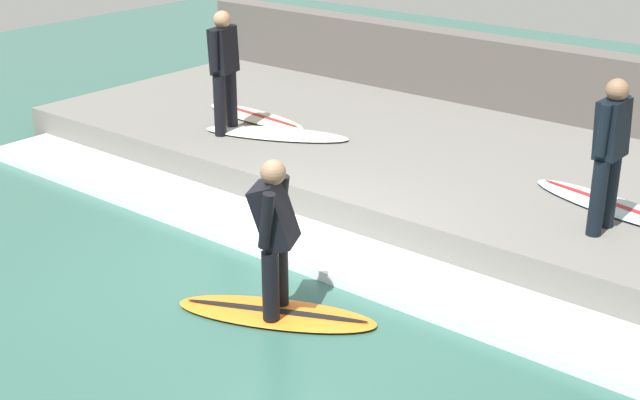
# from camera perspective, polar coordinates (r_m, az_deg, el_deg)

# --- Properties ---
(ground_plane) EXTENTS (28.00, 28.00, 0.00)m
(ground_plane) POSITION_cam_1_polar(r_m,az_deg,el_deg) (9.42, -2.69, -5.18)
(ground_plane) COLOR #2D564C
(concrete_ledge) EXTENTS (4.40, 12.49, 0.47)m
(concrete_ledge) POSITION_cam_1_polar(r_m,az_deg,el_deg) (11.92, 8.48, 1.80)
(concrete_ledge) COLOR #66635E
(concrete_ledge) RESTS_ON ground_plane
(back_wall) EXTENTS (0.50, 13.11, 1.52)m
(back_wall) POSITION_cam_1_polar(r_m,az_deg,el_deg) (13.84, 13.91, 6.52)
(back_wall) COLOR #544F49
(back_wall) RESTS_ON ground_plane
(wave_foam_crest) EXTENTS (1.01, 11.86, 0.11)m
(wave_foam_crest) POSITION_cam_1_polar(r_m,az_deg,el_deg) (9.92, 0.28, -3.32)
(wave_foam_crest) COLOR silver
(wave_foam_crest) RESTS_ON ground_plane
(surfboard_riding) EXTENTS (1.39, 2.06, 0.07)m
(surfboard_riding) POSITION_cam_1_polar(r_m,az_deg,el_deg) (8.74, -2.83, -7.26)
(surfboard_riding) COLOR orange
(surfboard_riding) RESTS_ON ground_plane
(surfer_riding) EXTENTS (0.54, 0.55, 1.55)m
(surfer_riding) POSITION_cam_1_polar(r_m,az_deg,el_deg) (8.34, -2.94, -1.90)
(surfer_riding) COLOR black
(surfer_riding) RESTS_ON surfboard_riding
(surfer_waiting_near) EXTENTS (0.57, 0.35, 1.71)m
(surfer_waiting_near) POSITION_cam_1_polar(r_m,az_deg,el_deg) (12.46, -6.16, 8.56)
(surfer_waiting_near) COLOR black
(surfer_waiting_near) RESTS_ON concrete_ledge
(surfboard_waiting_near) EXTENTS (0.67, 1.99, 0.07)m
(surfboard_waiting_near) POSITION_cam_1_polar(r_m,az_deg,el_deg) (13.33, -4.16, 5.37)
(surfboard_waiting_near) COLOR beige
(surfboard_waiting_near) RESTS_ON concrete_ledge
(surfer_waiting_far) EXTENTS (0.56, 0.27, 1.64)m
(surfer_waiting_far) POSITION_cam_1_polar(r_m,az_deg,el_deg) (9.57, 18.06, 3.21)
(surfer_waiting_far) COLOR black
(surfer_waiting_far) RESTS_ON concrete_ledge
(surfboard_waiting_far) EXTENTS (0.99, 2.11, 0.07)m
(surfboard_waiting_far) POSITION_cam_1_polar(r_m,az_deg,el_deg) (10.52, 18.13, -0.33)
(surfboard_waiting_far) COLOR silver
(surfboard_waiting_far) RESTS_ON concrete_ledge
(surfboard_spare) EXTENTS (1.38, 2.13, 0.06)m
(surfboard_spare) POSITION_cam_1_polar(r_m,az_deg,el_deg) (12.50, -2.80, 4.26)
(surfboard_spare) COLOR white
(surfboard_spare) RESTS_ON concrete_ledge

